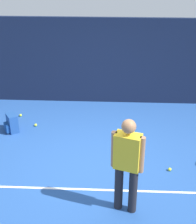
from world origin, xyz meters
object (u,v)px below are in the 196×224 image
backpack (12,124)px  tennis_ball_by_fence (21,115)px  tennis_ball_near_player (36,125)px  tennis_ball_mid_court (170,169)px  tennis_player (127,161)px

backpack → tennis_ball_by_fence: 0.77m
tennis_ball_near_player → tennis_ball_mid_court: same height
backpack → tennis_ball_mid_court: backpack is taller
tennis_player → tennis_ball_by_fence: (-2.58, 3.16, -0.93)m
tennis_player → backpack: 3.61m
backpack → tennis_ball_mid_court: (3.48, -1.34, -0.18)m
backpack → tennis_ball_by_fence: backpack is taller
tennis_player → tennis_ball_by_fence: tennis_player is taller
tennis_player → backpack: (-2.58, 2.41, -0.76)m
backpack → tennis_ball_mid_court: size_ratio=6.67×
tennis_player → backpack: bearing=154.7°
backpack → tennis_ball_near_player: (0.49, 0.27, -0.18)m
backpack → tennis_ball_near_player: size_ratio=6.67×
backpack → tennis_player: bearing=13.7°
tennis_ball_near_player → tennis_ball_by_fence: size_ratio=1.00×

